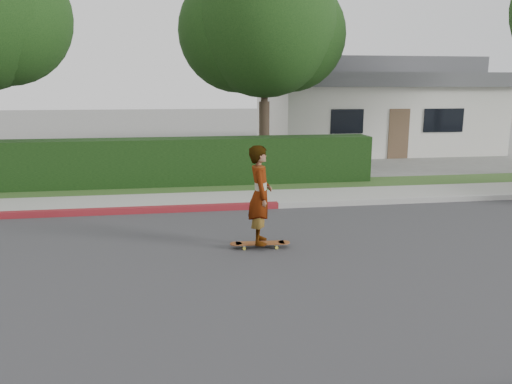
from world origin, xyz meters
TOP-DOWN VIEW (x-y plane):
  - ground at (0.00, 0.00)m, footprint 120.00×120.00m
  - road at (0.00, 0.00)m, footprint 60.00×8.00m
  - curb_far at (0.00, 4.10)m, footprint 60.00×0.20m
  - curb_red_section at (-5.00, 4.10)m, footprint 12.00×0.21m
  - sidewalk_far at (0.00, 5.00)m, footprint 60.00×1.60m
  - planting_strip at (0.00, 6.60)m, footprint 60.00×1.60m
  - hedge at (-3.00, 7.20)m, footprint 15.00×1.00m
  - tree_center at (1.49, 9.19)m, footprint 5.66×4.84m
  - house at (8.00, 16.00)m, footprint 10.60×8.60m
  - skateboard at (0.03, 1.00)m, footprint 1.16×0.30m
  - skateboarder at (0.03, 1.00)m, footprint 0.52×0.72m

SIDE VIEW (x-z plane):
  - ground at x=0.00m, z-range 0.00..0.00m
  - road at x=0.00m, z-range 0.00..0.01m
  - planting_strip at x=0.00m, z-range 0.00..0.10m
  - sidewalk_far at x=0.00m, z-range 0.00..0.12m
  - curb_far at x=0.00m, z-range 0.00..0.15m
  - curb_red_section at x=-5.00m, z-range 0.00..0.15m
  - skateboard at x=0.03m, z-range 0.05..0.15m
  - hedge at x=-3.00m, z-range 0.00..1.50m
  - skateboarder at x=0.03m, z-range 0.12..1.98m
  - house at x=8.00m, z-range -0.05..4.25m
  - tree_center at x=1.49m, z-range 1.18..8.62m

